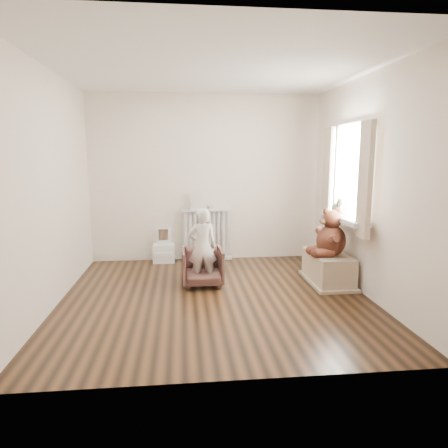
{
  "coord_description": "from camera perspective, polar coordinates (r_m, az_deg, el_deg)",
  "views": [
    {
      "loc": [
        -0.37,
        -4.52,
        1.66
      ],
      "look_at": [
        0.15,
        0.45,
        0.8
      ],
      "focal_mm": 32.0,
      "sensor_mm": 36.0,
      "label": 1
    }
  ],
  "objects": [
    {
      "name": "left_wall",
      "position": [
        4.75,
        -23.54,
        4.6
      ],
      "size": [
        0.02,
        3.6,
        2.6
      ],
      "primitive_type": "cube",
      "color": "white",
      "rests_on": "ground"
    },
    {
      "name": "child",
      "position": [
        5.07,
        -3.1,
        -3.28
      ],
      "size": [
        0.37,
        0.24,
        0.99
      ],
      "primitive_type": "imported",
      "rotation": [
        0.0,
        0.0,
        3.16
      ],
      "color": "white",
      "rests_on": "armchair"
    },
    {
      "name": "radiator",
      "position": [
        6.34,
        -2.48,
        -1.79
      ],
      "size": [
        0.79,
        0.15,
        0.83
      ],
      "primitive_type": "cube",
      "color": "silver",
      "rests_on": "floor"
    },
    {
      "name": "tin_a",
      "position": [
        6.27,
        -2.04,
        2.43
      ],
      "size": [
        0.1,
        0.1,
        0.06
      ],
      "primitive_type": "cylinder",
      "color": "#A59E8C",
      "rests_on": "radiator"
    },
    {
      "name": "armchair",
      "position": [
        5.18,
        -3.1,
        -6.12
      ],
      "size": [
        0.53,
        0.54,
        0.48
      ],
      "primitive_type": "imported",
      "rotation": [
        0.0,
        0.0,
        0.02
      ],
      "color": "#52312B",
      "rests_on": "floor"
    },
    {
      "name": "window",
      "position": [
        5.27,
        17.99,
        7.01
      ],
      "size": [
        0.03,
        0.9,
        1.1
      ],
      "primitive_type": "cube",
      "color": "white",
      "rests_on": "right_wall"
    },
    {
      "name": "teddy_bear",
      "position": [
        5.24,
        15.09,
        -1.46
      ],
      "size": [
        0.51,
        0.41,
        0.6
      ],
      "primitive_type": null,
      "rotation": [
        0.0,
        0.0,
        0.06
      ],
      "color": "#3D1B11",
      "rests_on": "toy_bench"
    },
    {
      "name": "ceiling",
      "position": [
        4.63,
        -1.36,
        21.47
      ],
      "size": [
        3.6,
        3.6,
        0.01
      ],
      "primitive_type": "cube",
      "color": "white",
      "rests_on": "ground"
    },
    {
      "name": "plush_cat",
      "position": [
        5.44,
        16.0,
        2.42
      ],
      "size": [
        0.21,
        0.29,
        0.22
      ],
      "primitive_type": null,
      "rotation": [
        0.0,
        0.0,
        0.18
      ],
      "color": "#696457",
      "rests_on": "window_sill"
    },
    {
      "name": "toy_bench",
      "position": [
        5.45,
        14.64,
        -6.1
      ],
      "size": [
        0.45,
        0.85,
        0.4
      ],
      "primitive_type": "cube",
      "color": "#C0AD8F",
      "rests_on": "floor"
    },
    {
      "name": "front_wall",
      "position": [
        2.77,
        1.8,
        2.25
      ],
      "size": [
        3.6,
        0.02,
        2.6
      ],
      "primitive_type": "cube",
      "color": "white",
      "rests_on": "ground"
    },
    {
      "name": "floor",
      "position": [
        4.83,
        -1.23,
        -10.34
      ],
      "size": [
        3.6,
        3.6,
        0.01
      ],
      "primitive_type": "cube",
      "color": "black",
      "rests_on": "ground"
    },
    {
      "name": "window_sill",
      "position": [
        5.29,
        16.77,
        0.77
      ],
      "size": [
        0.22,
        1.1,
        0.06
      ],
      "primitive_type": "cube",
      "color": "silver",
      "rests_on": "right_wall"
    },
    {
      "name": "curtain_left",
      "position": [
        4.71,
        19.53,
        5.92
      ],
      "size": [
        0.06,
        0.26,
        1.3
      ],
      "primitive_type": "cube",
      "color": "beige",
      "rests_on": "right_wall"
    },
    {
      "name": "paper_doll",
      "position": [
        6.24,
        -3.99,
        3.4
      ],
      "size": [
        0.17,
        0.02,
        0.28
      ],
      "primitive_type": "cube",
      "color": "beige",
      "rests_on": "radiator"
    },
    {
      "name": "back_wall",
      "position": [
        6.34,
        -2.65,
        6.51
      ],
      "size": [
        3.6,
        0.02,
        2.6
      ],
      "primitive_type": "cube",
      "color": "white",
      "rests_on": "ground"
    },
    {
      "name": "curtain_right",
      "position": [
        5.76,
        14.65,
        6.77
      ],
      "size": [
        0.06,
        0.26,
        1.3
      ],
      "primitive_type": "cube",
      "color": "beige",
      "rests_on": "right_wall"
    },
    {
      "name": "right_wall",
      "position": [
        5.03,
        19.7,
        5.09
      ],
      "size": [
        0.02,
        3.6,
        2.6
      ],
      "primitive_type": "cube",
      "color": "white",
      "rests_on": "ground"
    },
    {
      "name": "toy_vanity",
      "position": [
        6.33,
        -8.62,
        -2.98
      ],
      "size": [
        0.33,
        0.24,
        0.52
      ],
      "primitive_type": "cube",
      "color": "silver",
      "rests_on": "floor"
    }
  ]
}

